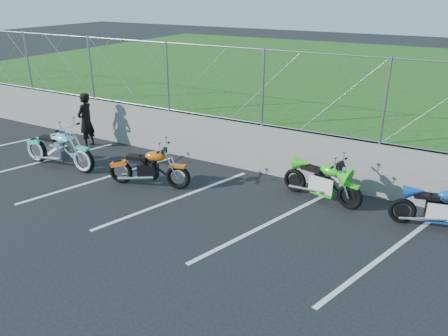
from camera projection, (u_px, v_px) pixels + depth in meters
The scene contains 10 objects.
ground at pixel (152, 216), 9.61m from camera, with size 90.00×90.00×0.00m, color black.
retaining_wall at pixel (228, 143), 12.18m from camera, with size 30.00×0.22×1.30m, color slate.
grass_field at pixel (333, 81), 20.22m from camera, with size 30.00×20.00×1.30m, color #1E4C14.
chain_link_fence at pixel (229, 84), 11.55m from camera, with size 28.00×0.03×2.00m.
parking_lines at pixel (221, 210), 9.87m from camera, with size 18.29×4.31×0.01m.
cruiser_turquoise at pixel (60, 150), 12.04m from camera, with size 2.50×0.79×1.24m.
naked_orange at pixel (150, 169), 10.89m from camera, with size 2.12×0.83×1.08m.
sportbike_green at pixel (323, 183), 10.15m from camera, with size 2.01×0.71×1.05m.
sportbike_blue at pixel (440, 209), 8.98m from camera, with size 1.90×0.67×0.99m.
person_standing at pixel (86, 120), 13.51m from camera, with size 0.62×0.41×1.71m, color black.
Camera 1 is at (5.57, -6.59, 4.64)m, focal length 35.00 mm.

